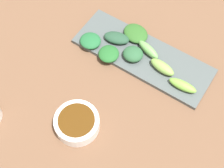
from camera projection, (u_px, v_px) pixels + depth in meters
name	position (u px, v px, depth m)	size (l,w,h in m)	color
tabletop	(118.00, 85.00, 0.92)	(2.10, 2.10, 0.02)	brown
sauce_bowl	(77.00, 123.00, 0.83)	(0.11, 0.11, 0.04)	white
serving_plate	(143.00, 56.00, 0.95)	(0.14, 0.39, 0.01)	#464F4F
broccoli_stalk_0	(162.00, 67.00, 0.91)	(0.03, 0.07, 0.03)	#77A249
broccoli_leafy_1	(117.00, 38.00, 0.96)	(0.04, 0.07, 0.02)	#234530
broccoli_leafy_2	(133.00, 54.00, 0.93)	(0.05, 0.06, 0.03)	#275533
broccoli_leafy_3	(90.00, 41.00, 0.96)	(0.06, 0.06, 0.02)	#1E5D31
broccoli_stalk_4	(148.00, 50.00, 0.94)	(0.02, 0.07, 0.03)	#66A553
broccoli_leafy_5	(109.00, 54.00, 0.93)	(0.06, 0.06, 0.02)	#205B26
broccoli_leafy_6	(136.00, 33.00, 0.97)	(0.06, 0.08, 0.02)	#295921
broccoli_stalk_7	(183.00, 85.00, 0.88)	(0.03, 0.08, 0.02)	#70AC3E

